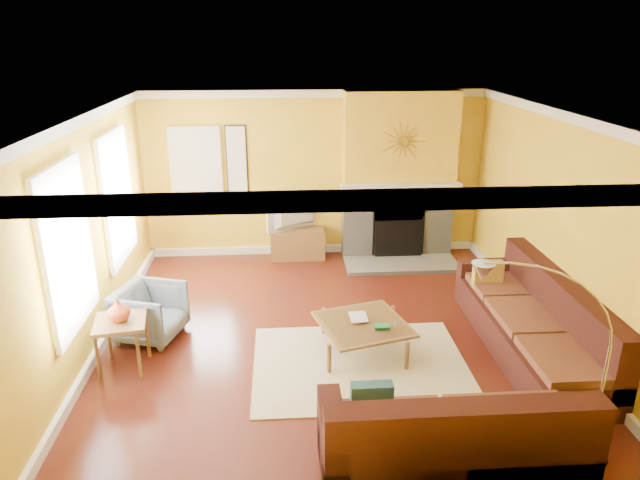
{
  "coord_description": "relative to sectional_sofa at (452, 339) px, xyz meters",
  "views": [
    {
      "loc": [
        -0.55,
        -6.09,
        3.55
      ],
      "look_at": [
        -0.09,
        0.4,
        1.16
      ],
      "focal_mm": 32.0,
      "sensor_mm": 36.0,
      "label": 1
    }
  ],
  "objects": [
    {
      "name": "floor",
      "position": [
        -1.24,
        0.84,
        -0.46
      ],
      "size": [
        5.5,
        6.0,
        0.02
      ],
      "primitive_type": "cube",
      "color": "#5E2013",
      "rests_on": "ground"
    },
    {
      "name": "ceiling",
      "position": [
        -1.24,
        0.84,
        2.26
      ],
      "size": [
        5.5,
        6.0,
        0.02
      ],
      "primitive_type": "cube",
      "color": "white",
      "rests_on": "ground"
    },
    {
      "name": "wall_back",
      "position": [
        -1.24,
        3.85,
        0.9
      ],
      "size": [
        5.5,
        0.02,
        2.7
      ],
      "primitive_type": "cube",
      "color": "gold",
      "rests_on": "ground"
    },
    {
      "name": "wall_front",
      "position": [
        -1.24,
        -2.17,
        0.9
      ],
      "size": [
        5.5,
        0.02,
        2.7
      ],
      "primitive_type": "cube",
      "color": "gold",
      "rests_on": "ground"
    },
    {
      "name": "wall_left",
      "position": [
        -4.0,
        0.84,
        0.9
      ],
      "size": [
        0.02,
        6.0,
        2.7
      ],
      "primitive_type": "cube",
      "color": "gold",
      "rests_on": "ground"
    },
    {
      "name": "wall_right",
      "position": [
        1.52,
        0.84,
        0.9
      ],
      "size": [
        0.02,
        6.0,
        2.7
      ],
      "primitive_type": "cube",
      "color": "gold",
      "rests_on": "ground"
    },
    {
      "name": "baseboard",
      "position": [
        -1.24,
        0.84,
        -0.39
      ],
      "size": [
        5.5,
        6.0,
        0.12
      ],
      "primitive_type": null,
      "color": "white",
      "rests_on": "floor"
    },
    {
      "name": "crown_molding",
      "position": [
        -1.24,
        0.84,
        2.19
      ],
      "size": [
        5.5,
        6.0,
        0.12
      ],
      "primitive_type": null,
      "color": "white",
      "rests_on": "ceiling"
    },
    {
      "name": "window_left_near",
      "position": [
        -3.96,
        2.14,
        1.05
      ],
      "size": [
        0.06,
        1.22,
        1.72
      ],
      "primitive_type": "cube",
      "color": "white",
      "rests_on": "wall_left"
    },
    {
      "name": "window_left_far",
      "position": [
        -3.96,
        0.24,
        1.05
      ],
      "size": [
        0.06,
        1.22,
        1.72
      ],
      "primitive_type": "cube",
      "color": "white",
      "rests_on": "wall_left"
    },
    {
      "name": "window_back",
      "position": [
        -3.14,
        3.8,
        1.1
      ],
      "size": [
        0.82,
        0.06,
        1.22
      ],
      "primitive_type": "cube",
      "color": "white",
      "rests_on": "wall_back"
    },
    {
      "name": "wall_art",
      "position": [
        -2.49,
        3.81,
        1.15
      ],
      "size": [
        0.34,
        0.04,
        1.14
      ],
      "primitive_type": "cube",
      "color": "white",
      "rests_on": "wall_back"
    },
    {
      "name": "fireplace",
      "position": [
        0.11,
        3.64,
        0.9
      ],
      "size": [
        1.8,
        0.4,
        2.7
      ],
      "primitive_type": null,
      "color": "gray",
      "rests_on": "floor"
    },
    {
      "name": "mantel",
      "position": [
        0.11,
        3.4,
        0.8
      ],
      "size": [
        1.92,
        0.22,
        0.08
      ],
      "primitive_type": "cube",
      "color": "white",
      "rests_on": "fireplace"
    },
    {
      "name": "hearth",
      "position": [
        0.11,
        3.09,
        -0.42
      ],
      "size": [
        1.8,
        0.7,
        0.06
      ],
      "primitive_type": "cube",
      "color": "gray",
      "rests_on": "floor"
    },
    {
      "name": "sunburst",
      "position": [
        0.11,
        3.41,
        1.5
      ],
      "size": [
        0.7,
        0.04,
        0.7
      ],
      "primitive_type": null,
      "color": "olive",
      "rests_on": "fireplace"
    },
    {
      "name": "rug",
      "position": [
        -0.95,
        0.26,
        -0.44
      ],
      "size": [
        2.4,
        1.8,
        0.02
      ],
      "primitive_type": "cube",
      "color": "beige",
      "rests_on": "floor"
    },
    {
      "name": "sectional_sofa",
      "position": [
        0.0,
        0.0,
        0.0
      ],
      "size": [
        3.03,
        3.73,
        0.9
      ],
      "primitive_type": null,
      "color": "#3A1612",
      "rests_on": "floor"
    },
    {
      "name": "coffee_table",
      "position": [
        -0.87,
        0.57,
        -0.26
      ],
      "size": [
        1.18,
        1.18,
        0.38
      ],
      "primitive_type": null,
      "rotation": [
        0.0,
        0.0,
        0.27
      ],
      "color": "white",
      "rests_on": "floor"
    },
    {
      "name": "media_console",
      "position": [
        -1.54,
        3.58,
        -0.21
      ],
      "size": [
        0.89,
        0.4,
        0.49
      ],
      "primitive_type": "cube",
      "color": "brown",
      "rests_on": "floor"
    },
    {
      "name": "tv",
      "position": [
        -1.54,
        3.58,
        0.33
      ],
      "size": [
        0.94,
        0.6,
        0.58
      ],
      "primitive_type": "imported",
      "rotation": [
        0.0,
        0.0,
        3.65
      ],
      "color": "black",
      "rests_on": "media_console"
    },
    {
      "name": "subwoofer",
      "position": [
        -1.3,
        3.6,
        -0.3
      ],
      "size": [
        0.3,
        0.3,
        0.3
      ],
      "primitive_type": "cube",
      "color": "white",
      "rests_on": "floor"
    },
    {
      "name": "armchair",
      "position": [
        -3.42,
        1.08,
        -0.12
      ],
      "size": [
        0.91,
        0.9,
        0.67
      ],
      "primitive_type": "imported",
      "rotation": [
        0.0,
        0.0,
        1.27
      ],
      "color": "slate",
      "rests_on": "floor"
    },
    {
      "name": "side_table",
      "position": [
        -3.58,
        0.4,
        -0.15
      ],
      "size": [
        0.62,
        0.62,
        0.6
      ],
      "primitive_type": null,
      "rotation": [
        0.0,
        0.0,
        0.16
      ],
      "color": "brown",
      "rests_on": "floor"
    },
    {
      "name": "vase",
      "position": [
        -3.58,
        0.4,
        0.27
      ],
      "size": [
        0.29,
        0.29,
        0.26
      ],
      "primitive_type": "imported",
      "rotation": [
        0.0,
        0.0,
        -0.21
      ],
      "color": "#C64B24",
      "rests_on": "side_table"
    },
    {
      "name": "book",
      "position": [
        -1.02,
        0.66,
        -0.06
      ],
      "size": [
        0.21,
        0.28,
        0.03
      ],
      "primitive_type": "imported",
      "rotation": [
        0.0,
        0.0,
        0.03
      ],
      "color": "white",
      "rests_on": "coffee_table"
    },
    {
      "name": "arc_lamp",
      "position": [
        0.32,
        -1.4,
        0.5
      ],
      "size": [
        1.23,
        0.36,
        1.91
      ],
      "primitive_type": null,
      "color": "silver",
      "rests_on": "floor"
    }
  ]
}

